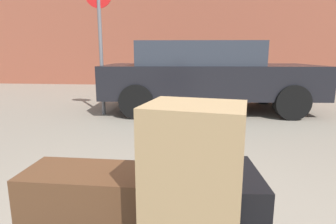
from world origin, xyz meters
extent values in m
cube|color=#51331E|center=(-0.26, -0.02, 0.51)|extent=(0.54, 0.29, 0.33)
cube|color=black|center=(0.29, 0.16, 0.48)|extent=(0.55, 0.48, 0.27)
cube|color=#9E7F56|center=(0.23, -0.19, 0.68)|extent=(0.39, 0.34, 0.67)
cube|color=black|center=(0.52, 4.79, 0.64)|extent=(4.40, 2.07, 0.64)
cube|color=#2D333D|center=(0.28, 4.78, 1.19)|extent=(2.50, 1.73, 0.46)
cylinder|color=black|center=(1.89, 5.73, 0.32)|extent=(0.65, 0.26, 0.64)
cylinder|color=black|center=(1.99, 4.03, 0.32)|extent=(0.65, 0.26, 0.64)
cylinder|color=black|center=(-0.94, 5.55, 0.32)|extent=(0.65, 0.26, 0.64)
cylinder|color=black|center=(-0.84, 3.85, 0.32)|extent=(0.65, 0.26, 0.64)
cylinder|color=#383838|center=(2.33, 7.35, 0.33)|extent=(0.21, 0.21, 0.67)
cylinder|color=#383838|center=(3.61, 7.35, 0.33)|extent=(0.21, 0.21, 0.67)
cylinder|color=slate|center=(-1.57, 4.18, 1.26)|extent=(0.07, 0.07, 2.51)
camera|label=1|loc=(0.22, -1.15, 1.18)|focal=29.84mm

